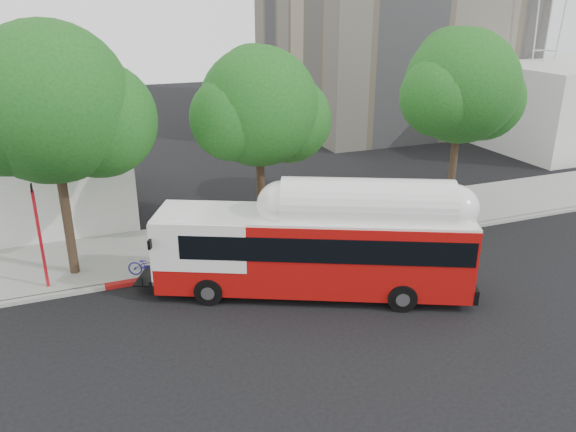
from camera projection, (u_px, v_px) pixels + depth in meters
name	position (u px, v px, depth m)	size (l,w,h in m)	color
ground	(340.00, 298.00, 20.64)	(120.00, 120.00, 0.00)	black
sidewalk	(278.00, 233.00, 26.26)	(60.00, 5.00, 0.15)	gray
curb_strip	(299.00, 255.00, 24.00)	(60.00, 0.30, 0.15)	gray
red_curb_segment	(232.00, 266.00, 22.98)	(10.00, 0.32, 0.16)	maroon
street_tree_left	(65.00, 108.00, 20.21)	(6.67, 5.80, 9.74)	#2D2116
street_tree_mid	(268.00, 111.00, 23.59)	(5.75, 5.00, 8.62)	#2D2116
street_tree_right	(468.00, 90.00, 26.69)	(6.21, 5.40, 9.18)	#2D2116
transit_bus	(315.00, 251.00, 20.46)	(11.90, 7.04, 3.60)	#A90D0B
signal_pole	(40.00, 237.00, 20.48)	(0.12, 0.40, 4.19)	red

